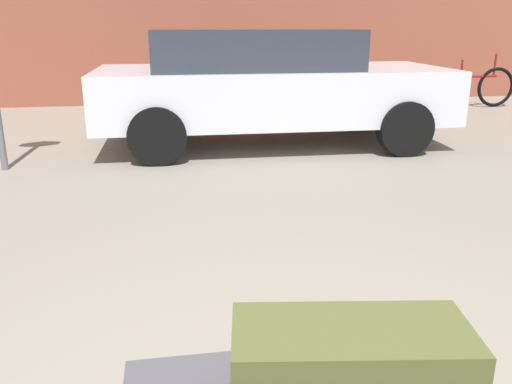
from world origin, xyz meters
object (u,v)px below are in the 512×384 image
object	(u,v)px
parked_car	(267,84)
bollard_kerb_mid	(401,98)
bollard_kerb_near	(322,99)
duffel_bag_olive_front_left	(349,382)
bicycle_leaning	(470,87)

from	to	relation	value
parked_car	bollard_kerb_mid	xyz separation A→B (m)	(2.59, 1.76, -0.45)
bollard_kerb_near	bollard_kerb_mid	xyz separation A→B (m)	(1.36, 0.00, 0.00)
duffel_bag_olive_front_left	bicycle_leaning	xyz separation A→B (m)	(5.02, 7.88, -0.14)
parked_car	bollard_kerb_mid	bearing A→B (deg)	34.15
parked_car	bollard_kerb_mid	distance (m)	3.17
bollard_kerb_mid	bollard_kerb_near	bearing A→B (deg)	180.00
bicycle_leaning	bollard_kerb_mid	distance (m)	1.78
bicycle_leaning	bollard_kerb_mid	bearing A→B (deg)	-157.10
parked_car	bollard_kerb_near	xyz separation A→B (m)	(1.23, 1.76, -0.45)
bicycle_leaning	parked_car	bearing A→B (deg)	-149.93
duffel_bag_olive_front_left	bollard_kerb_near	xyz separation A→B (m)	(2.02, 7.18, -0.21)
duffel_bag_olive_front_left	bollard_kerb_mid	distance (m)	7.94
bicycle_leaning	bollard_kerb_near	xyz separation A→B (m)	(-3.00, -0.69, -0.07)
parked_car	bicycle_leaning	world-z (taller)	parked_car
parked_car	bollard_kerb_mid	size ratio (longest dim) A/B	7.05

